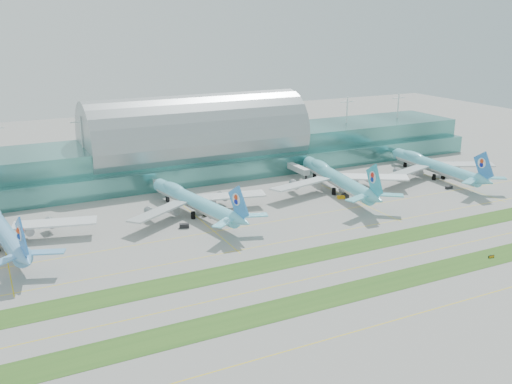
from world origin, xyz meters
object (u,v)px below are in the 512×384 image
airliner_a (2,229)px  taxiway_sign_east (491,257)px  airliner_c (336,178)px  airliner_d (434,165)px  airliner_b (193,200)px  terminal (196,148)px

airliner_a → taxiway_sign_east: (155.51, -90.05, -6.20)m
airliner_c → airliner_d: bearing=6.8°
airliner_a → taxiway_sign_east: bearing=-38.0°
airliner_b → airliner_d: airliner_d is taller
terminal → airliner_c: (48.97, -63.84, -7.15)m
terminal → airliner_a: bearing=-146.8°
airliner_d → taxiway_sign_east: size_ratio=32.71×
airliner_c → airliner_b: bearing=-170.5°
terminal → airliner_c: size_ratio=4.09×
airliner_c → taxiway_sign_east: bearing=-79.6°
terminal → airliner_a: terminal is taller
airliner_a → airliner_b: (76.66, 1.73, -0.17)m
terminal → airliner_d: size_ratio=4.31×
terminal → airliner_b: 70.95m
terminal → airliner_b: (-26.23, -65.48, -7.69)m
airliner_d → taxiway_sign_east: airliner_d is taller
airliner_b → airliner_d: bearing=-10.7°
airliner_a → airliner_b: size_ratio=1.03×
airliner_b → airliner_a: bearing=170.6°
terminal → airliner_b: terminal is taller
terminal → airliner_c: 80.77m
airliner_a → airliner_c: bearing=-6.7°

